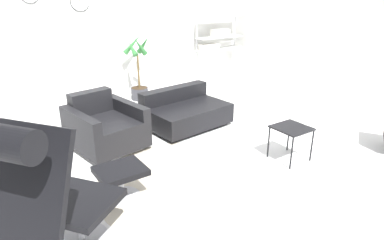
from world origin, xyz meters
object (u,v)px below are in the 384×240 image
armchair_red (105,128)px  couch_low (185,113)px  shelf_unit (217,37)px  side_table (291,131)px  lounge_chair (40,183)px  potted_plant (139,76)px  ottoman (121,176)px

armchair_red → couch_low: 1.32m
shelf_unit → side_table: bearing=-113.8°
side_table → lounge_chair: bearing=-175.6°
side_table → shelf_unit: size_ratio=0.24×
armchair_red → side_table: 2.43m
potted_plant → ottoman: bearing=-119.0°
shelf_unit → potted_plant: bearing=-176.7°
lounge_chair → shelf_unit: 5.79m
ottoman → couch_low: size_ratio=0.37×
ottoman → shelf_unit: (3.62, 3.09, 0.78)m
lounge_chair → armchair_red: bearing=112.3°
ottoman → armchair_red: (0.30, 1.25, 0.02)m
armchair_red → shelf_unit: 3.87m
couch_low → potted_plant: bearing=-97.1°
armchair_red → potted_plant: potted_plant is taller
lounge_chair → potted_plant: lounge_chair is taller
lounge_chair → couch_low: (2.44, 1.91, -0.55)m
lounge_chair → side_table: (2.92, 0.22, -0.38)m
potted_plant → shelf_unit: shelf_unit is taller
shelf_unit → couch_low: bearing=-138.3°
ottoman → armchair_red: 1.28m
potted_plant → shelf_unit: 2.06m
armchair_red → side_table: size_ratio=2.37×
ottoman → potted_plant: 3.41m
lounge_chair → armchair_red: (1.13, 1.85, -0.49)m
ottoman → armchair_red: size_ratio=0.47×
couch_low → side_table: size_ratio=2.99×
ottoman → potted_plant: size_ratio=0.39×
armchair_red → side_table: bearing=128.2°
side_table → shelf_unit: shelf_unit is taller
lounge_chair → shelf_unit: (4.44, 3.70, 0.27)m
couch_low → side_table: 1.76m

